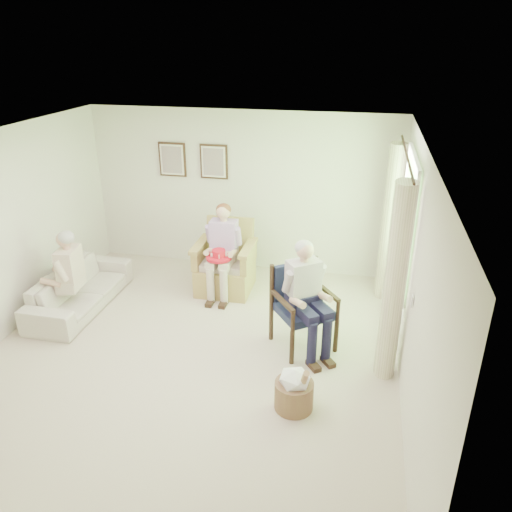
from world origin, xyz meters
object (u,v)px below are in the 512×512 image
object	(u,v)px
wicker_armchair	(226,269)
sofa	(80,289)
red_hat	(219,256)
person_dark	(304,290)
wood_armchair	(305,303)
person_wicker	(222,244)
person_sofa	(66,271)
hatbox	(294,389)

from	to	relation	value
wicker_armchair	sofa	size ratio (longest dim) A/B	0.57
wicker_armchair	red_hat	bearing A→B (deg)	-90.14
red_hat	person_dark	bearing A→B (deg)	-36.86
wood_armchair	red_hat	xyz separation A→B (m)	(-1.37, 0.85, 0.14)
person_wicker	person_dark	distance (m)	1.84
wood_armchair	person_sofa	distance (m)	3.27
sofa	person_sofa	size ratio (longest dim) A/B	1.54
hatbox	person_wicker	bearing A→B (deg)	121.60
person_sofa	red_hat	xyz separation A→B (m)	(1.91, 0.90, 0.02)
person_wicker	red_hat	size ratio (longest dim) A/B	3.67
person_wicker	hatbox	bearing A→B (deg)	-58.98
person_wicker	person_sofa	bearing A→B (deg)	-150.42
red_hat	sofa	bearing A→B (deg)	-161.27
sofa	person_wicker	distance (m)	2.15
person_dark	red_hat	distance (m)	1.71
person_wicker	hatbox	xyz separation A→B (m)	(1.43, -2.33, -0.57)
wicker_armchair	red_hat	xyz separation A→B (m)	(0.00, -0.35, 0.37)
sofa	hatbox	size ratio (longest dim) A/B	3.11
red_hat	hatbox	distance (m)	2.61
person_dark	wicker_armchair	bearing A→B (deg)	98.47
wood_armchair	sofa	bearing A→B (deg)	139.90
sofa	person_sofa	distance (m)	0.49
wood_armchair	sofa	world-z (taller)	wood_armchair
person_dark	person_wicker	bearing A→B (deg)	101.60
wicker_armchair	wood_armchair	size ratio (longest dim) A/B	1.04
person_wicker	person_dark	world-z (taller)	person_dark
sofa	red_hat	world-z (taller)	red_hat
person_wicker	hatbox	world-z (taller)	person_wicker
wood_armchair	hatbox	distance (m)	1.32
person_dark	red_hat	xyz separation A→B (m)	(-1.37, 1.02, -0.12)
wood_armchair	red_hat	size ratio (longest dim) A/B	2.78
person_dark	person_sofa	distance (m)	3.28
wicker_armchair	hatbox	xyz separation A→B (m)	(1.43, -2.47, -0.10)
sofa	person_sofa	bearing A→B (deg)	180.00
person_wicker	hatbox	size ratio (longest dim) A/B	2.25
wood_armchair	person_dark	size ratio (longest dim) A/B	0.74
person_sofa	sofa	bearing A→B (deg)	171.67
person_wicker	person_dark	xyz separation A→B (m)	(1.37, -1.23, 0.03)
wicker_armchair	wood_armchair	xyz separation A→B (m)	(1.37, -1.20, 0.23)
person_dark	hatbox	bearing A→B (deg)	-123.07
person_wicker	red_hat	distance (m)	0.23
red_hat	wood_armchair	bearing A→B (deg)	-31.99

